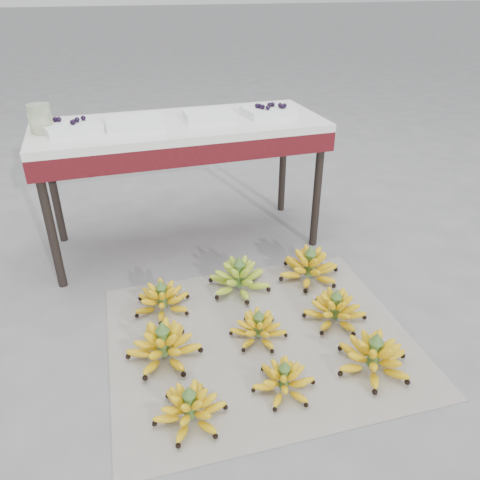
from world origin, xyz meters
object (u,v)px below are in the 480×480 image
object	(u,v)px
bunch_front_right	(374,357)
bunch_back_center	(239,278)
tray_far_left	(72,127)
bunch_mid_center	(258,328)
bunch_front_center	(284,380)
bunch_mid_left	(164,345)
newspaper_mat	(260,338)
bunch_back_left	(162,299)
bunch_back_right	(309,267)
tray_right	(209,116)
bunch_front_left	(190,408)
tray_far_right	(269,111)
bunch_mid_right	(335,310)
tray_left	(135,123)
glass_jar	(40,119)
vendor_table	(181,137)

from	to	relation	value
bunch_front_right	bunch_back_center	distance (m)	0.75
tray_far_left	bunch_mid_center	bearing A→B (deg)	-54.68
bunch_front_center	bunch_front_right	bearing A→B (deg)	12.56
bunch_mid_left	bunch_front_center	bearing A→B (deg)	-15.78
newspaper_mat	bunch_back_left	world-z (taller)	bunch_back_left
bunch_back_center	bunch_back_right	world-z (taller)	bunch_back_right
bunch_back_left	tray_right	distance (m)	0.97
bunch_front_left	tray_far_right	distance (m)	1.57
bunch_mid_right	bunch_back_left	xyz separation A→B (m)	(-0.72, 0.31, -0.00)
newspaper_mat	bunch_back_right	xyz separation A→B (m)	(0.39, 0.35, 0.07)
bunch_front_left	tray_left	world-z (taller)	tray_left
glass_jar	tray_far_left	bearing A→B (deg)	-8.94
bunch_back_left	glass_jar	bearing A→B (deg)	118.80
bunch_front_left	tray_left	bearing A→B (deg)	98.38
bunch_front_center	vendor_table	bearing A→B (deg)	108.11
bunch_mid_left	tray_far_right	distance (m)	1.35
bunch_front_center	bunch_mid_left	size ratio (longest dim) A/B	0.73
bunch_back_right	vendor_table	xyz separation A→B (m)	(-0.51, 0.57, 0.55)
bunch_front_left	bunch_back_center	xyz separation A→B (m)	(0.40, 0.70, 0.01)
bunch_back_center	tray_far_left	size ratio (longest dim) A/B	1.32
bunch_front_center	tray_far_left	bearing A→B (deg)	130.89
bunch_back_center	bunch_mid_center	bearing A→B (deg)	-113.88
bunch_front_right	bunch_back_center	size ratio (longest dim) A/B	0.99
bunch_front_right	tray_right	world-z (taller)	tray_right
bunch_front_center	tray_right	bearing A→B (deg)	100.85
bunch_mid_center	glass_jar	distance (m)	1.39
newspaper_mat	bunch_mid_left	distance (m)	0.41
bunch_mid_left	tray_right	size ratio (longest dim) A/B	1.47
bunch_mid_right	tray_right	size ratio (longest dim) A/B	1.35
bunch_mid_left	tray_far_left	distance (m)	1.13
newspaper_mat	bunch_back_center	bearing A→B (deg)	85.94
vendor_table	tray_left	world-z (taller)	tray_left
newspaper_mat	tray_left	size ratio (longest dim) A/B	4.43
bunch_front_right	vendor_table	size ratio (longest dim) A/B	0.26
bunch_mid_center	bunch_front_left	bearing A→B (deg)	-154.27
newspaper_mat	bunch_mid_left	bearing A→B (deg)	179.26
bunch_front_left	bunch_front_right	bearing A→B (deg)	11.30
bunch_front_left	bunch_back_left	distance (m)	0.65
bunch_mid_center	bunch_back_right	distance (m)	0.53
tray_far_right	bunch_back_right	bearing A→B (deg)	-86.36
newspaper_mat	bunch_mid_left	world-z (taller)	bunch_mid_left
bunch_mid_left	tray_far_right	xyz separation A→B (m)	(0.76, 0.89, 0.66)
newspaper_mat	bunch_back_left	bearing A→B (deg)	138.16
bunch_mid_right	tray_left	xyz separation A→B (m)	(-0.70, 0.87, 0.66)
bunch_back_center	glass_jar	world-z (taller)	glass_jar
tray_far_left	bunch_back_center	bearing A→B (deg)	-38.26
bunch_front_left	bunch_back_left	bearing A→B (deg)	98.59
bunch_front_left	tray_far_right	xyz separation A→B (m)	(0.73, 1.22, 0.67)
bunch_front_right	glass_jar	bearing A→B (deg)	155.67
bunch_mid_left	tray_left	size ratio (longest dim) A/B	1.36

